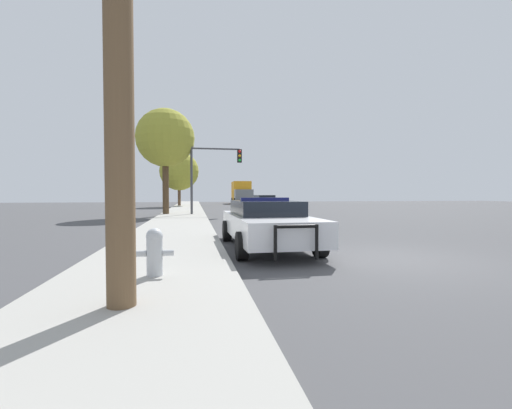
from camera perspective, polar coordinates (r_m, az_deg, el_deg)
ground_plane at (r=8.49m, az=20.88°, el=-8.42°), size 110.00×110.00×0.00m
sidewalk_left at (r=7.33m, az=-16.27°, el=-9.48°), size 3.00×110.00×0.13m
police_car at (r=9.43m, az=1.73°, el=-2.96°), size 2.13×5.26×1.38m
fire_hydrant at (r=5.96m, az=-16.55°, el=-7.35°), size 0.62×0.27×0.79m
traffic_light at (r=23.35m, az=-7.16°, el=6.38°), size 3.46×0.35×4.54m
car_background_oncoming at (r=32.23m, az=1.45°, el=0.45°), size 2.21×4.42×1.35m
box_truck at (r=50.36m, az=-2.43°, el=2.08°), size 2.86×7.09×3.28m
tree_sidewalk_mid at (r=24.06m, az=-14.88°, el=10.61°), size 3.88×3.88×7.04m
tree_sidewalk_far at (r=40.01m, az=-12.70°, el=5.45°), size 4.40×4.40×6.13m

